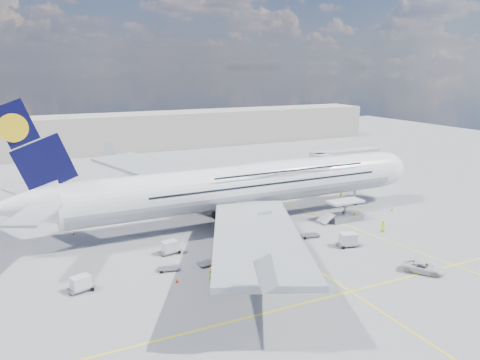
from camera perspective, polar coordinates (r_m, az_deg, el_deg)
name	(u,v)px	position (r m, az deg, el deg)	size (l,w,h in m)	color
ground	(271,240)	(76.10, 3.78, -7.26)	(300.00, 300.00, 0.00)	gray
taxi_line_main	(271,240)	(76.10, 3.78, -7.26)	(0.25, 220.00, 0.01)	#FFEE0D
taxi_line_cross	(350,292)	(61.01, 13.31, -13.09)	(120.00, 0.25, 0.01)	#FFEE0D
taxi_line_diag	(309,212)	(91.18, 8.35, -3.83)	(0.25, 100.00, 0.01)	#FFEE0D
airliner	(245,185)	(82.60, 0.59, -0.56)	(77.26, 79.15, 23.71)	white
jet_bridge	(341,160)	(107.20, 12.23, 2.40)	(18.80, 12.10, 8.50)	#B7B7BC
cargo_loader	(344,213)	(86.98, 12.55, -4.01)	(8.53, 3.20, 3.67)	silver
terminal	(132,132)	(162.05, -13.05, 5.74)	(180.00, 16.00, 12.00)	#B2AD9E
tree_line	(196,119)	(216.59, -5.34, 7.37)	(160.00, 6.00, 8.00)	#193814
dolly_row_a	(170,247)	(70.90, -8.55, -8.07)	(3.35, 2.20, 1.96)	gray
dolly_row_b	(168,268)	(65.63, -8.76, -10.60)	(3.02, 2.03, 0.41)	gray
dolly_row_c	(208,263)	(66.73, -3.94, -10.03)	(3.11, 1.99, 0.43)	gray
dolly_back	(81,283)	(62.29, -18.84, -11.82)	(3.47, 2.53, 1.97)	gray
dolly_nose_far	(348,239)	(74.65, 13.04, -7.08)	(3.71, 2.58, 2.13)	gray
dolly_nose_near	(309,235)	(77.73, 8.45, -6.65)	(3.38, 2.24, 0.46)	gray
baggage_tug	(240,257)	(67.08, 0.05, -9.37)	(3.47, 2.44, 1.98)	silver
catering_truck_inner	(204,191)	(97.43, -4.42, -1.41)	(7.15, 3.48, 4.10)	gray
catering_truck_outer	(139,185)	(105.66, -12.20, -0.54)	(6.88, 3.16, 3.99)	gray
service_van	(424,267)	(68.74, 21.47, -9.90)	(2.44, 5.30, 1.47)	silver
crew_nose	(341,193)	(101.79, 12.17, -1.59)	(0.70, 0.46, 1.91)	#C9DB17
crew_loader	(355,216)	(87.29, 13.80, -4.32)	(0.78, 0.61, 1.61)	#D2E217
crew_wing	(210,277)	(60.96, -3.62, -11.75)	(1.13, 0.47, 1.93)	#D3FA1A
crew_van	(383,226)	(82.65, 17.05, -5.40)	(0.98, 0.64, 2.00)	#BDFF1A
crew_tug	(292,282)	(59.86, 6.38, -12.27)	(1.29, 0.74, 2.00)	#A9E718
cone_nose	(392,210)	(95.13, 18.04, -3.47)	(0.43, 0.43, 0.54)	#ED450C
cone_wing_left_inner	(140,205)	(95.73, -12.04, -2.99)	(0.42, 0.42, 0.53)	#ED450C
cone_wing_left_outer	(160,202)	(96.83, -9.74, -2.68)	(0.44, 0.44, 0.56)	#ED450C
cone_wing_right_inner	(211,265)	(66.20, -3.62, -10.30)	(0.41, 0.41, 0.52)	#ED450C
cone_wing_right_outer	(177,281)	(62.14, -7.73, -12.05)	(0.43, 0.43, 0.55)	#ED450C
cone_tail	(74,233)	(82.65, -19.59, -6.12)	(0.48, 0.48, 0.61)	#ED450C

